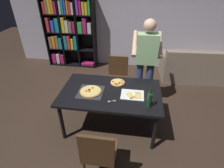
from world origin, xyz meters
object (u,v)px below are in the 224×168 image
at_px(couch, 196,68).
at_px(bookshelf, 69,30).
at_px(kitchen_scissors, 107,102).
at_px(person_serving_pizza, 146,60).
at_px(chair_far_side, 118,75).
at_px(chair_near_camera, 99,152).
at_px(pepperoni_pizza_on_tray, 91,92).
at_px(second_pizza_plain, 118,82).
at_px(dining_table, 111,95).
at_px(wine_bottle, 149,100).

height_order(couch, bookshelf, bookshelf).
relative_size(bookshelf, kitchen_scissors, 9.83).
bearing_deg(person_serving_pizza, chair_far_side, 158.33).
relative_size(chair_near_camera, pepperoni_pizza_on_tray, 2.22).
bearing_deg(chair_far_side, chair_near_camera, -90.00).
height_order(pepperoni_pizza_on_tray, kitchen_scissors, pepperoni_pizza_on_tray).
relative_size(bookshelf, person_serving_pizza, 1.11).
relative_size(couch, second_pizza_plain, 7.00).
xyz_separation_m(couch, second_pizza_plain, (-1.82, -1.71, 0.46)).
distance_m(chair_far_side, pepperoni_pizza_on_tray, 1.12).
distance_m(bookshelf, kitchen_scissors, 3.07).
distance_m(couch, kitchen_scissors, 3.00).
relative_size(kitchen_scissors, second_pizza_plain, 0.80).
distance_m(dining_table, chair_near_camera, 0.99).
distance_m(chair_far_side, second_pizza_plain, 0.75).
relative_size(chair_near_camera, chair_far_side, 1.00).
xyz_separation_m(chair_near_camera, chair_far_side, (0.00, 1.95, 0.00)).
bearing_deg(chair_near_camera, bookshelf, 114.59).
distance_m(chair_near_camera, person_serving_pizza, 1.88).
height_order(pepperoni_pizza_on_tray, wine_bottle, wine_bottle).
xyz_separation_m(dining_table, couch, (1.90, 1.99, -0.37)).
distance_m(chair_far_side, wine_bottle, 1.45).
bearing_deg(person_serving_pizza, bookshelf, 142.28).
height_order(couch, pepperoni_pizza_on_tray, couch).
distance_m(chair_near_camera, kitchen_scissors, 0.74).
bearing_deg(couch, dining_table, -133.77).
bearing_deg(kitchen_scissors, second_pizza_plain, 80.46).
bearing_deg(chair_near_camera, second_pizza_plain, 86.27).
distance_m(chair_far_side, couch, 2.16).
bearing_deg(chair_far_side, bookshelf, 137.71).
bearing_deg(bookshelf, chair_far_side, -42.29).
relative_size(chair_far_side, second_pizza_plain, 3.61).
bearing_deg(couch, chair_near_camera, -122.70).
height_order(dining_table, chair_far_side, chair_far_side).
bearing_deg(person_serving_pizza, second_pizza_plain, -134.38).
height_order(dining_table, bookshelf, bookshelf).
xyz_separation_m(bookshelf, wine_bottle, (2.13, -2.66, -0.15)).
bearing_deg(second_pizza_plain, dining_table, -106.58).
height_order(dining_table, second_pizza_plain, second_pizza_plain).
relative_size(person_serving_pizza, pepperoni_pizza_on_tray, 4.32).
xyz_separation_m(chair_far_side, pepperoni_pizza_on_tray, (-0.32, -1.05, 0.25)).
xyz_separation_m(bookshelf, kitchen_scissors, (1.52, -2.65, -0.27)).
relative_size(couch, bookshelf, 0.89).
bearing_deg(wine_bottle, bookshelf, 128.72).
height_order(bookshelf, person_serving_pizza, bookshelf).
xyz_separation_m(chair_far_side, couch, (1.90, 1.01, -0.21)).
height_order(person_serving_pizza, kitchen_scissors, person_serving_pizza).
height_order(person_serving_pizza, wine_bottle, person_serving_pizza).
relative_size(chair_near_camera, kitchen_scissors, 4.54).
xyz_separation_m(dining_table, person_serving_pizza, (0.55, 0.76, 0.32)).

